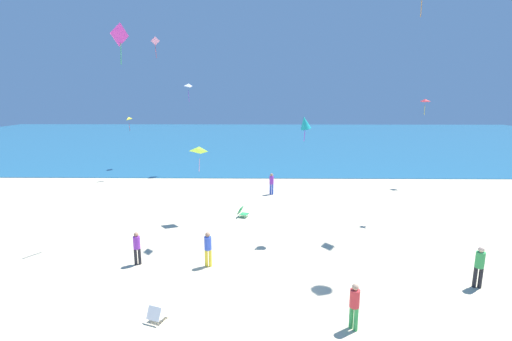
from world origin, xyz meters
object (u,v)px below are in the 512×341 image
Objects in this scene: person_3 at (137,246)px; kite_pink at (155,42)px; person_0 at (354,303)px; kite_lime at (199,149)px; person_2 at (479,264)px; kite_yellow at (128,118)px; kite_teal at (305,123)px; kite_white at (189,85)px; beach_chair_far_left at (157,314)px; kite_magenta at (120,35)px; person_4 at (272,182)px; kite_red at (425,100)px; person_1 at (208,247)px; beach_chair_mid_beach at (242,212)px.

kite_pink is (-3.87, 18.71, 11.03)m from person_3.
person_0 is 12.82m from kite_lime.
person_2 is 32.24m from kite_yellow.
kite_white is at bearing 118.79° from kite_teal.
beach_chair_far_left is 26.32m from kite_pink.
kite_magenta is 1.21× the size of kite_lime.
kite_teal is 0.67× the size of kite_magenta.
person_0 is (6.40, -0.32, 0.65)m from beach_chair_far_left.
person_4 is 14.09m from kite_red.
person_1 is at bearing -78.11° from kite_lime.
kite_lime is at bearing 72.89° from person_2.
kite_pink is (-12.28, 23.19, 10.99)m from person_0.
person_0 reaches higher than person_3.
kite_red is (16.55, 19.21, 6.64)m from beach_chair_far_left.
person_0 is at bearing -50.18° from beach_chair_mid_beach.
person_2 is at bearing -18.94° from kite_magenta.
kite_magenta reaches higher than beach_chair_mid_beach.
beach_chair_far_left is 10.93m from kite_lime.
kite_pink is at bearing 114.28° from kite_lime.
person_4 is 14.57m from kite_magenta.
beach_chair_mid_beach is 11.77m from person_0.
person_0 is (4.12, -11.01, 0.61)m from beach_chair_mid_beach.
kite_pink is 1.23× the size of kite_yellow.
kite_lime is at bearing -151.56° from kite_red.
person_4 reaches higher than person_1.
person_4 is 7.98m from kite_lime.
kite_red is at bearing 109.27° from person_3.
kite_red is 0.76× the size of kite_white.
person_1 is at bearing -38.37° from kite_magenta.
beach_chair_far_left is at bearing -75.57° from kite_pink.
kite_lime is 0.92× the size of kite_white.
person_1 is 7.59m from kite_teal.
kite_magenta is (-19.92, -11.61, 3.25)m from kite_red.
person_2 is 1.30× the size of kite_teal.
person_0 is 1.22× the size of kite_teal.
person_0 is at bearing 56.16° from person_1.
kite_yellow is at bearing 109.36° from kite_magenta.
kite_pink is 1.05× the size of kite_white.
kite_pink reaches higher than person_2.
beach_chair_mid_beach is 0.48× the size of person_1.
person_4 is 12.83m from kite_white.
kite_yellow is (-15.40, 18.46, -0.97)m from kite_teal.
beach_chair_mid_beach is (2.28, 10.69, 0.04)m from beach_chair_far_left.
kite_teal is 24.06m from kite_yellow.
beach_chair_mid_beach is at bearing 64.92° from person_2.
kite_lime is (-6.55, 10.49, 3.37)m from person_0.
person_0 is 9.32m from kite_teal.
kite_white reaches higher than person_3.
kite_white is (-8.80, 16.01, 2.21)m from kite_teal.
person_0 reaches higher than person_1.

